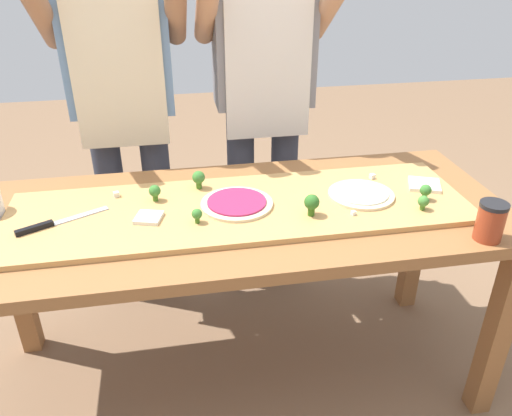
% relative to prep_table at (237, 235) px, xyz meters
% --- Properties ---
extents(ground_plane, '(8.00, 8.00, 0.00)m').
position_rel_prep_table_xyz_m(ground_plane, '(0.00, 0.00, -0.64)').
color(ground_plane, brown).
extents(prep_table, '(1.79, 0.73, 0.74)m').
position_rel_prep_table_xyz_m(prep_table, '(0.00, 0.00, 0.00)').
color(prep_table, brown).
rests_on(prep_table, ground).
extents(cutting_board, '(1.49, 0.45, 0.02)m').
position_rel_prep_table_xyz_m(cutting_board, '(0.01, -0.01, 0.11)').
color(cutting_board, tan).
rests_on(cutting_board, prep_table).
extents(chefs_knife, '(0.26, 0.15, 0.02)m').
position_rel_prep_table_xyz_m(chefs_knife, '(-0.57, -0.03, 0.12)').
color(chefs_knife, '#B7BABF').
rests_on(chefs_knife, cutting_board).
extents(pizza_whole_beet_magenta, '(0.23, 0.23, 0.02)m').
position_rel_prep_table_xyz_m(pizza_whole_beet_magenta, '(-0.00, -0.00, 0.12)').
color(pizza_whole_beet_magenta, beige).
rests_on(pizza_whole_beet_magenta, cutting_board).
extents(pizza_whole_white_garlic, '(0.22, 0.22, 0.02)m').
position_rel_prep_table_xyz_m(pizza_whole_white_garlic, '(0.42, -0.01, 0.12)').
color(pizza_whole_white_garlic, beige).
rests_on(pizza_whole_white_garlic, cutting_board).
extents(pizza_slice_near_right, '(0.10, 0.10, 0.01)m').
position_rel_prep_table_xyz_m(pizza_slice_near_right, '(-0.28, -0.04, 0.12)').
color(pizza_slice_near_right, silver).
rests_on(pizza_slice_near_right, cutting_board).
extents(pizza_slice_near_left, '(0.14, 0.14, 0.01)m').
position_rel_prep_table_xyz_m(pizza_slice_near_left, '(0.66, 0.02, 0.12)').
color(pizza_slice_near_left, silver).
rests_on(pizza_slice_near_left, cutting_board).
extents(broccoli_floret_front_right, '(0.03, 0.03, 0.05)m').
position_rel_prep_table_xyz_m(broccoli_floret_front_right, '(-0.13, -0.09, 0.14)').
color(broccoli_floret_front_right, '#3F7220').
rests_on(broccoli_floret_front_right, cutting_board).
extents(broccoli_floret_center_right, '(0.04, 0.04, 0.06)m').
position_rel_prep_table_xyz_m(broccoli_floret_center_right, '(-0.11, 0.15, 0.15)').
color(broccoli_floret_center_right, '#3F7220').
rests_on(broccoli_floret_center_right, cutting_board).
extents(broccoli_floret_center_left, '(0.04, 0.04, 0.06)m').
position_rel_prep_table_xyz_m(broccoli_floret_center_left, '(-0.26, 0.08, 0.15)').
color(broccoli_floret_center_left, '#3F7220').
rests_on(broccoli_floret_center_left, cutting_board).
extents(broccoli_floret_front_mid, '(0.05, 0.05, 0.07)m').
position_rel_prep_table_xyz_m(broccoli_floret_front_mid, '(0.22, -0.11, 0.16)').
color(broccoli_floret_front_mid, '#366618').
rests_on(broccoli_floret_front_mid, cutting_board).
extents(broccoli_floret_back_mid, '(0.04, 0.04, 0.06)m').
position_rel_prep_table_xyz_m(broccoli_floret_back_mid, '(0.62, -0.07, 0.15)').
color(broccoli_floret_back_mid, '#3F7220').
rests_on(broccoli_floret_back_mid, cutting_board).
extents(broccoli_floret_front_left, '(0.04, 0.04, 0.05)m').
position_rel_prep_table_xyz_m(broccoli_floret_front_left, '(0.58, -0.13, 0.14)').
color(broccoli_floret_front_left, '#487A23').
rests_on(broccoli_floret_front_left, cutting_board).
extents(cheese_crumble_a, '(0.02, 0.02, 0.02)m').
position_rel_prep_table_xyz_m(cheese_crumble_a, '(-0.39, 0.13, 0.12)').
color(cheese_crumble_a, silver).
rests_on(cheese_crumble_a, cutting_board).
extents(cheese_crumble_b, '(0.02, 0.02, 0.01)m').
position_rel_prep_table_xyz_m(cheese_crumble_b, '(0.35, -0.13, 0.12)').
color(cheese_crumble_b, white).
rests_on(cheese_crumble_b, cutting_board).
extents(cheese_crumble_c, '(0.02, 0.02, 0.02)m').
position_rel_prep_table_xyz_m(cheese_crumble_c, '(0.51, 0.11, 0.12)').
color(cheese_crumble_c, white).
rests_on(cheese_crumble_c, cutting_board).
extents(sauce_jar, '(0.08, 0.08, 0.12)m').
position_rel_prep_table_xyz_m(sauce_jar, '(0.70, -0.30, 0.16)').
color(sauce_jar, '#99381E').
rests_on(sauce_jar, prep_table).
extents(cook_left, '(0.54, 0.39, 1.67)m').
position_rel_prep_table_xyz_m(cook_left, '(-0.37, 0.61, 0.35)').
color(cook_left, '#333847').
rests_on(cook_left, ground).
extents(cook_right, '(0.54, 0.39, 1.67)m').
position_rel_prep_table_xyz_m(cook_right, '(0.21, 0.61, 0.35)').
color(cook_right, '#333847').
rests_on(cook_right, ground).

